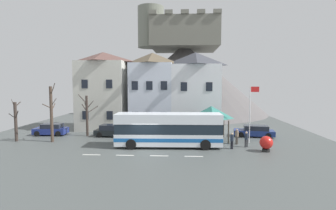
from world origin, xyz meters
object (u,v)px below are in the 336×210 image
(flagpole, at_px, (251,109))
(transit_bus, at_px, (169,130))
(pedestrian_01, at_px, (246,138))
(pedestrian_03, at_px, (232,140))
(hilltop_castle, at_px, (184,76))
(parked_car_01, at_px, (51,129))
(harbour_buoy, at_px, (266,143))
(bare_tree_01, at_px, (16,121))
(townhouse_01, at_px, (152,91))
(pedestrian_02, at_px, (212,135))
(townhouse_02, at_px, (195,91))
(bare_tree_02, at_px, (51,113))
(public_bench, at_px, (213,132))
(bare_tree_00, at_px, (87,115))
(parked_car_00, at_px, (254,131))
(townhouse_00, at_px, (104,91))
(bus_shelter, at_px, (211,112))
(parked_car_02, at_px, (113,131))
(pedestrian_00, at_px, (237,136))

(flagpole, bearing_deg, transit_bus, -164.97)
(pedestrian_01, bearing_deg, pedestrian_03, -153.10)
(pedestrian_01, xyz_separation_m, pedestrian_03, (-1.54, -0.78, -0.13))
(hilltop_castle, distance_m, parked_car_01, 30.73)
(harbour_buoy, xyz_separation_m, bare_tree_01, (-25.73, 2.92, 1.42))
(townhouse_01, height_order, transit_bus, townhouse_01)
(pedestrian_02, xyz_separation_m, bare_tree_01, (-21.09, -0.17, 1.34))
(townhouse_02, bearing_deg, parked_car_01, -162.62)
(hilltop_castle, bearing_deg, parked_car_01, -122.70)
(pedestrian_02, relative_size, bare_tree_02, 0.26)
(public_bench, xyz_separation_m, bare_tree_00, (-14.97, -0.65, 2.09))
(public_bench, height_order, harbour_buoy, harbour_buoy)
(transit_bus, bearing_deg, pedestrian_02, 19.50)
(parked_car_00, bearing_deg, public_bench, 9.44)
(flagpole, bearing_deg, parked_car_01, 172.99)
(townhouse_00, bearing_deg, bus_shelter, -25.46)
(pedestrian_03, bearing_deg, transit_bus, 175.50)
(townhouse_01, height_order, flagpole, townhouse_01)
(bare_tree_01, bearing_deg, pedestrian_01, -2.96)
(hilltop_castle, bearing_deg, parked_car_00, -71.56)
(townhouse_02, bearing_deg, hilltop_castle, 94.36)
(parked_car_00, distance_m, parked_car_02, 16.68)
(hilltop_castle, relative_size, parked_car_00, 7.05)
(townhouse_02, height_order, transit_bus, townhouse_02)
(bus_shelter, distance_m, parked_car_02, 11.67)
(parked_car_01, height_order, public_bench, parked_car_01)
(hilltop_castle, distance_m, pedestrian_02, 29.53)
(bus_shelter, xyz_separation_m, bare_tree_02, (-17.14, -1.97, 0.02))
(bus_shelter, xyz_separation_m, pedestrian_01, (3.14, -3.19, -2.13))
(parked_car_02, bearing_deg, pedestrian_01, -12.94)
(parked_car_00, distance_m, pedestrian_01, 5.67)
(townhouse_01, distance_m, bus_shelter, 10.47)
(townhouse_01, distance_m, public_bench, 10.53)
(bare_tree_00, bearing_deg, townhouse_00, 85.17)
(hilltop_castle, height_order, pedestrian_02, hilltop_castle)
(transit_bus, relative_size, harbour_buoy, 7.25)
(pedestrian_01, bearing_deg, pedestrian_00, 119.28)
(parked_car_02, bearing_deg, townhouse_01, 59.92)
(pedestrian_01, relative_size, pedestrian_03, 1.00)
(hilltop_castle, xyz_separation_m, bare_tree_02, (-14.19, -28.77, -4.73))
(parked_car_00, xyz_separation_m, pedestrian_02, (-5.38, -3.80, 0.22))
(townhouse_01, distance_m, hilltop_castle, 20.30)
(pedestrian_00, height_order, flagpole, flagpole)
(hilltop_castle, height_order, bare_tree_01, hilltop_castle)
(townhouse_01, relative_size, parked_car_01, 2.68)
(parked_car_00, height_order, pedestrian_00, pedestrian_00)
(bare_tree_00, bearing_deg, public_bench, 2.48)
(bare_tree_02, bearing_deg, bus_shelter, 6.55)
(hilltop_castle, relative_size, transit_bus, 3.21)
(townhouse_02, height_order, pedestrian_00, townhouse_02)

